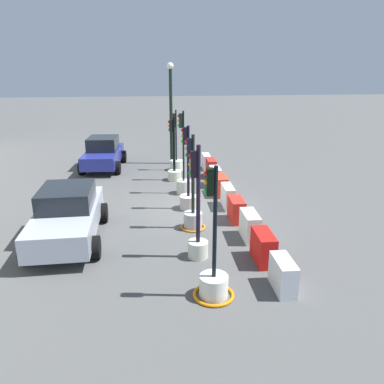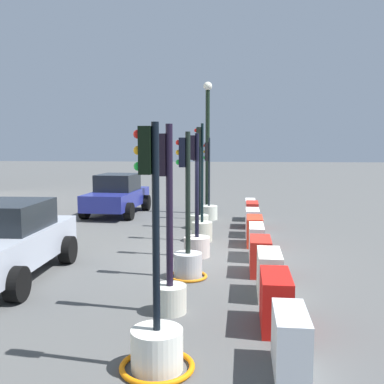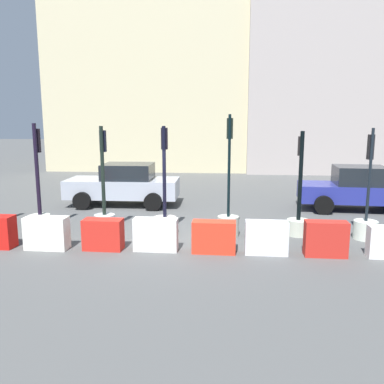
% 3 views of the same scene
% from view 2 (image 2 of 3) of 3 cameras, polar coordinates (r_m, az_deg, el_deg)
% --- Properties ---
extents(ground_plane, '(120.00, 120.00, 0.00)m').
position_cam_2_polar(ground_plane, '(11.94, 1.73, -8.19)').
color(ground_plane, '#4D4E4E').
extents(traffic_light_0, '(1.00, 1.00, 3.24)m').
position_cam_2_polar(traffic_light_0, '(6.20, -4.55, -17.53)').
color(traffic_light_0, silver).
rests_on(traffic_light_0, ground_plane).
extents(traffic_light_1, '(0.59, 0.59, 3.30)m').
position_cam_2_polar(traffic_light_1, '(7.99, -2.91, -9.96)').
color(traffic_light_1, beige).
rests_on(traffic_light_1, ground_plane).
extents(traffic_light_2, '(0.86, 0.86, 3.22)m').
position_cam_2_polar(traffic_light_2, '(10.02, -0.57, -7.69)').
color(traffic_light_2, '#ABAEB0').
rests_on(traffic_light_2, ground_plane).
extents(traffic_light_3, '(0.68, 0.68, 3.22)m').
position_cam_2_polar(traffic_light_3, '(11.82, 0.57, -5.32)').
color(traffic_light_3, beige).
rests_on(traffic_light_3, ground_plane).
extents(traffic_light_4, '(0.63, 0.63, 3.55)m').
position_cam_2_polar(traffic_light_4, '(13.67, 1.24, -3.74)').
color(traffic_light_4, '#B2B7A5').
rests_on(traffic_light_4, ground_plane).
extents(traffic_light_5, '(0.67, 0.67, 3.08)m').
position_cam_2_polar(traffic_light_5, '(15.74, 0.85, -2.46)').
color(traffic_light_5, beige).
rests_on(traffic_light_5, ground_plane).
extents(traffic_light_6, '(0.67, 0.67, 3.17)m').
position_cam_2_polar(traffic_light_6, '(17.57, 2.13, -1.79)').
color(traffic_light_6, silver).
rests_on(traffic_light_6, ground_plane).
extents(construction_barrier_0, '(1.04, 0.46, 0.81)m').
position_cam_2_polar(construction_barrier_0, '(6.27, 12.35, -18.06)').
color(construction_barrier_0, silver).
rests_on(construction_barrier_0, ground_plane).
extents(construction_barrier_1, '(1.14, 0.50, 0.87)m').
position_cam_2_polar(construction_barrier_1, '(7.60, 10.54, -13.39)').
color(construction_barrier_1, red).
rests_on(construction_barrier_1, ground_plane).
extents(construction_barrier_2, '(1.14, 0.48, 0.87)m').
position_cam_2_polar(construction_barrier_2, '(9.02, 9.75, -10.20)').
color(construction_barrier_2, white).
rests_on(construction_barrier_2, ground_plane).
extents(construction_barrier_3, '(1.04, 0.50, 0.82)m').
position_cam_2_polar(construction_barrier_3, '(10.47, 8.64, -8.01)').
color(construction_barrier_3, red).
rests_on(construction_barrier_3, ground_plane).
extents(construction_barrier_4, '(1.16, 0.40, 0.87)m').
position_cam_2_polar(construction_barrier_4, '(11.83, 8.15, -6.24)').
color(construction_barrier_4, white).
rests_on(construction_barrier_4, ground_plane).
extents(construction_barrier_5, '(1.13, 0.48, 0.83)m').
position_cam_2_polar(construction_barrier_5, '(13.32, 7.92, -4.90)').
color(construction_barrier_5, red).
rests_on(construction_barrier_5, ground_plane).
extents(construction_barrier_6, '(1.09, 0.46, 0.86)m').
position_cam_2_polar(construction_barrier_6, '(14.63, 7.65, -3.85)').
color(construction_barrier_6, silver).
rests_on(construction_barrier_6, ground_plane).
extents(construction_barrier_7, '(1.06, 0.44, 0.90)m').
position_cam_2_polar(construction_barrier_7, '(16.08, 7.61, -2.86)').
color(construction_barrier_7, red).
rests_on(construction_barrier_7, ground_plane).
extents(construction_barrier_8, '(1.03, 0.40, 0.80)m').
position_cam_2_polar(construction_barrier_8, '(17.61, 7.38, -2.23)').
color(construction_barrier_8, white).
rests_on(construction_barrier_8, ground_plane).
extents(car_silver_hatchback, '(4.45, 2.23, 1.68)m').
position_cam_2_polar(car_silver_hatchback, '(10.75, -22.72, -5.75)').
color(car_silver_hatchback, '#A6AEBC').
rests_on(car_silver_hatchback, ground_plane).
extents(car_blue_estate, '(4.27, 2.31, 1.68)m').
position_cam_2_polar(car_blue_estate, '(19.04, -9.45, -0.35)').
color(car_blue_estate, navy).
rests_on(car_blue_estate, ground_plane).
extents(street_lamp_post, '(0.36, 0.36, 5.48)m').
position_cam_2_polar(street_lamp_post, '(18.92, 1.98, 6.89)').
color(street_lamp_post, black).
rests_on(street_lamp_post, ground_plane).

